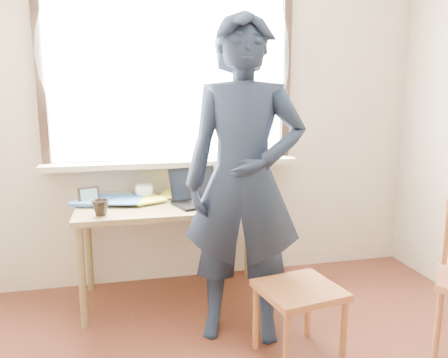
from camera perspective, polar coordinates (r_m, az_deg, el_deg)
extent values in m
cube|color=beige|center=(3.31, -3.48, 8.78)|extent=(3.50, 0.02, 2.60)
cube|color=white|center=(3.27, -7.06, 13.95)|extent=(1.70, 0.01, 1.30)
cube|color=black|center=(3.29, -6.76, 2.06)|extent=(1.82, 0.06, 0.06)
cube|color=black|center=(3.28, -22.92, 13.18)|extent=(0.06, 0.06, 1.30)
cube|color=black|center=(3.46, 8.03, 13.76)|extent=(0.06, 0.06, 1.30)
cube|color=beige|center=(3.22, -6.62, 2.05)|extent=(1.85, 0.20, 0.04)
cube|color=white|center=(3.21, -6.96, 15.81)|extent=(1.95, 0.02, 1.65)
cube|color=brown|center=(3.01, -6.46, -3.51)|extent=(1.30, 0.65, 0.04)
cylinder|color=brown|center=(2.85, -18.04, -12.22)|extent=(0.05, 0.05, 0.66)
cylinder|color=brown|center=(3.37, -17.26, -8.53)|extent=(0.05, 0.05, 0.66)
cylinder|color=brown|center=(2.99, 6.12, -10.65)|extent=(0.05, 0.05, 0.66)
cylinder|color=brown|center=(3.48, 3.10, -7.38)|extent=(0.05, 0.05, 0.66)
cube|color=black|center=(2.95, -3.00, -3.20)|extent=(0.40, 0.33, 0.02)
cube|color=black|center=(3.03, -4.06, -0.64)|extent=(0.35, 0.17, 0.23)
cube|color=black|center=(3.03, -4.06, -0.64)|extent=(0.31, 0.14, 0.19)
cube|color=black|center=(2.94, -2.91, -3.18)|extent=(0.33, 0.22, 0.00)
imported|color=white|center=(3.15, -10.39, -1.67)|extent=(0.16, 0.16, 0.10)
imported|color=black|center=(2.78, -15.82, -3.63)|extent=(0.12, 0.12, 0.10)
ellipsoid|color=black|center=(2.98, 1.55, -2.87)|extent=(0.09, 0.07, 0.04)
cube|color=maroon|center=(3.17, -14.73, -2.57)|extent=(0.20, 0.27, 0.01)
cube|color=white|center=(3.24, -16.51, -2.28)|extent=(0.33, 0.32, 0.02)
cube|color=white|center=(3.25, -15.31, -2.19)|extent=(0.30, 0.31, 0.01)
cube|color=white|center=(3.18, -6.70, -1.99)|extent=(0.25, 0.28, 0.02)
cube|color=#E9F63A|center=(3.09, -13.24, -2.45)|extent=(0.25, 0.25, 0.02)
cube|color=white|center=(3.06, -13.45, -2.53)|extent=(0.28, 0.29, 0.02)
imported|color=white|center=(3.19, -15.45, -2.44)|extent=(0.30, 0.33, 0.03)
imported|color=white|center=(3.33, 0.67, -1.50)|extent=(0.26, 0.31, 0.02)
cube|color=black|center=(3.08, -17.24, -2.19)|extent=(0.14, 0.06, 0.11)
cube|color=#4B7C37|center=(3.08, -17.24, -2.19)|extent=(0.11, 0.04, 0.08)
cube|color=#965931|center=(2.45, 9.82, -14.10)|extent=(0.47, 0.45, 0.04)
cylinder|color=#965931|center=(2.34, 8.13, -21.09)|extent=(0.03, 0.03, 0.38)
cylinder|color=#965931|center=(2.59, 4.15, -17.62)|extent=(0.03, 0.03, 0.38)
cylinder|color=#965931|center=(2.52, 15.36, -18.91)|extent=(0.03, 0.03, 0.38)
cylinder|color=#965931|center=(2.75, 10.91, -15.98)|extent=(0.03, 0.03, 0.38)
cylinder|color=#965931|center=(2.77, 26.13, -16.66)|extent=(0.03, 0.03, 0.39)
cylinder|color=#965931|center=(2.59, 26.93, -7.50)|extent=(0.03, 0.03, 0.47)
imported|color=black|center=(2.49, 2.61, -0.41)|extent=(0.79, 0.63, 1.87)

